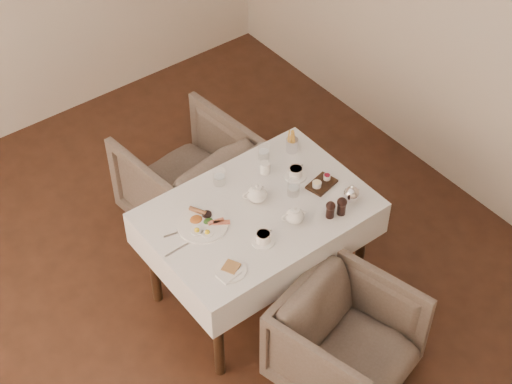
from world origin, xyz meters
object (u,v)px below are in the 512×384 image
object	(u,v)px
table	(258,223)
teapot_centre	(257,193)
armchair_near	(346,342)
breakfast_plate	(202,223)
armchair_far	(189,177)

from	to	relation	value
table	teapot_centre	bearing A→B (deg)	57.64
table	armchair_near	world-z (taller)	table
breakfast_plate	table	bearing A→B (deg)	-19.05
breakfast_plate	armchair_near	bearing A→B (deg)	-71.51
table	armchair_near	distance (m)	0.85
armchair_near	armchair_far	xyz separation A→B (m)	(0.03, 1.62, 0.03)
armchair_near	teapot_centre	bearing A→B (deg)	74.35
table	breakfast_plate	bearing A→B (deg)	163.63
table	breakfast_plate	distance (m)	0.36
breakfast_plate	teapot_centre	xyz separation A→B (m)	(0.36, -0.04, 0.05)
armchair_near	armchair_far	size ratio (longest dim) A/B	0.90
table	teapot_centre	distance (m)	0.19
table	armchair_near	size ratio (longest dim) A/B	1.82
armchair_far	armchair_near	bearing A→B (deg)	83.16
armchair_far	teapot_centre	xyz separation A→B (m)	(-0.01, -0.77, 0.46)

